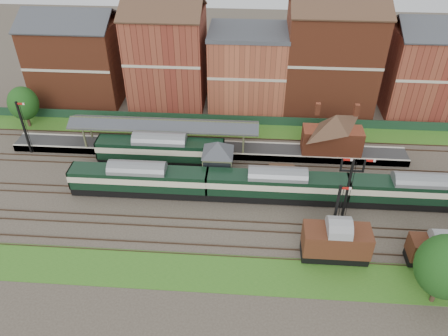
# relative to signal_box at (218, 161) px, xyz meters

# --- Properties ---
(ground) EXTENTS (160.00, 160.00, 0.00)m
(ground) POSITION_rel_signal_box_xyz_m (3.00, -3.25, -3.19)
(ground) COLOR #473D33
(ground) RESTS_ON ground
(grass_back) EXTENTS (90.00, 4.50, 0.06)m
(grass_back) POSITION_rel_signal_box_xyz_m (3.00, 12.75, -3.16)
(grass_back) COLOR #2D6619
(grass_back) RESTS_ON ground
(grass_front) EXTENTS (90.00, 5.00, 0.06)m
(grass_front) POSITION_rel_signal_box_xyz_m (3.00, -15.25, -3.16)
(grass_front) COLOR #2D6619
(grass_front) RESTS_ON ground
(fence) EXTENTS (90.00, 0.12, 1.50)m
(fence) POSITION_rel_signal_box_xyz_m (3.00, 14.75, -2.44)
(fence) COLOR #193823
(fence) RESTS_ON ground
(platform) EXTENTS (55.00, 3.40, 1.00)m
(platform) POSITION_rel_signal_box_xyz_m (-2.00, 6.50, -2.69)
(platform) COLOR #2D2D2D
(platform) RESTS_ON ground
(signal_box) EXTENTS (5.40, 5.40, 6.00)m
(signal_box) POSITION_rel_signal_box_xyz_m (0.00, 0.00, 0.00)
(signal_box) COLOR #697855
(signal_box) RESTS_ON ground
(brick_hut) EXTENTS (3.20, 2.64, 2.94)m
(brick_hut) POSITION_rel_signal_box_xyz_m (8.00, 0.00, -2.00)
(brick_hut) COLOR maroon
(brick_hut) RESTS_ON ground
(station_building) EXTENTS (8.10, 8.10, 5.90)m
(station_building) POSITION_rel_signal_box_xyz_m (15.00, 6.50, 0.76)
(station_building) COLOR brown
(station_building) RESTS_ON platform
(canopy) EXTENTS (26.00, 3.89, 4.08)m
(canopy) POSITION_rel_signal_box_xyz_m (-8.00, 6.50, 1.39)
(canopy) COLOR #4D5233
(canopy) RESTS_ON platform
(semaphore_bracket) EXTENTS (3.60, 0.25, 8.18)m
(semaphore_bracket) POSITION_rel_signal_box_xyz_m (15.04, -5.75, 1.44)
(semaphore_bracket) COLOR black
(semaphore_bracket) RESTS_ON ground
(semaphore_platform_end) EXTENTS (1.23, 0.25, 8.00)m
(semaphore_platform_end) POSITION_rel_signal_box_xyz_m (-26.98, 4.75, 0.96)
(semaphore_platform_end) COLOR black
(semaphore_platform_end) RESTS_ON ground
(semaphore_siding) EXTENTS (1.23, 0.25, 8.00)m
(semaphore_siding) POSITION_rel_signal_box_xyz_m (13.02, -10.25, 0.96)
(semaphore_siding) COLOR black
(semaphore_siding) RESTS_ON ground
(town_backdrop) EXTENTS (69.00, 10.00, 16.00)m
(town_backdrop) POSITION_rel_signal_box_xyz_m (2.82, 21.75, 3.81)
(town_backdrop) COLOR brown
(town_backdrop) RESTS_ON ground
(dmu_train) EXTENTS (50.28, 2.65, 3.86)m
(dmu_train) POSITION_rel_signal_box_xyz_m (7.31, -3.25, -0.92)
(dmu_train) COLOR black
(dmu_train) RESTS_ON ground
(platform_railcar) EXTENTS (17.01, 2.68, 3.92)m
(platform_railcar) POSITION_rel_signal_box_xyz_m (-7.99, 3.25, -0.89)
(platform_railcar) COLOR black
(platform_railcar) RESTS_ON ground
(goods_van_a) EXTENTS (6.79, 2.94, 4.12)m
(goods_van_a) POSITION_rel_signal_box_xyz_m (13.11, -12.25, -0.87)
(goods_van_a) COLOR black
(goods_van_a) RESTS_ON ground
(goods_van_b) EXTENTS (5.46, 2.37, 3.32)m
(goods_van_b) POSITION_rel_signal_box_xyz_m (23.23, -12.25, -1.29)
(goods_van_b) COLOR black
(goods_van_b) RESTS_ON ground
(tree_far) EXTENTS (5.39, 5.39, 7.87)m
(tree_far) POSITION_rel_signal_box_xyz_m (21.72, -17.15, 1.57)
(tree_far) COLOR #382619
(tree_far) RESTS_ON ground
(tree_back) EXTENTS (4.47, 4.47, 6.53)m
(tree_back) POSITION_rel_signal_box_xyz_m (-30.33, 11.80, 0.75)
(tree_back) COLOR #382619
(tree_back) RESTS_ON ground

